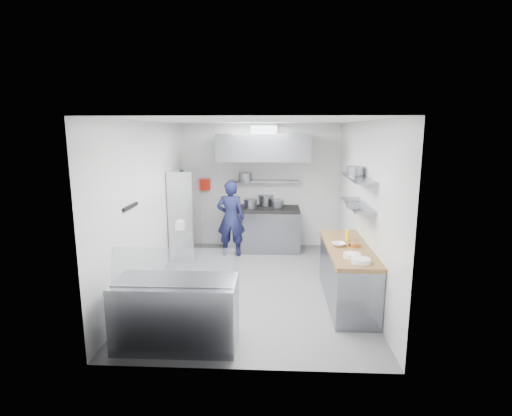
# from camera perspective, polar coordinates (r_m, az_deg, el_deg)

# --- Properties ---
(floor) EXTENTS (5.00, 5.00, 0.00)m
(floor) POSITION_cam_1_polar(r_m,az_deg,el_deg) (7.08, -0.24, -10.92)
(floor) COLOR #5A5A5C
(floor) RESTS_ON ground
(ceiling) EXTENTS (5.00, 5.00, 0.00)m
(ceiling) POSITION_cam_1_polar(r_m,az_deg,el_deg) (6.57, -0.26, 12.35)
(ceiling) COLOR silver
(ceiling) RESTS_ON wall_back
(wall_back) EXTENTS (3.60, 2.80, 0.02)m
(wall_back) POSITION_cam_1_polar(r_m,az_deg,el_deg) (9.15, 0.58, 3.23)
(wall_back) COLOR white
(wall_back) RESTS_ON floor
(wall_front) EXTENTS (3.60, 2.80, 0.02)m
(wall_front) POSITION_cam_1_polar(r_m,az_deg,el_deg) (4.26, -2.04, -6.10)
(wall_front) COLOR white
(wall_front) RESTS_ON floor
(wall_left) EXTENTS (2.80, 5.00, 0.02)m
(wall_left) POSITION_cam_1_polar(r_m,az_deg,el_deg) (7.01, -15.10, 0.39)
(wall_left) COLOR white
(wall_left) RESTS_ON floor
(wall_right) EXTENTS (2.80, 5.00, 0.02)m
(wall_right) POSITION_cam_1_polar(r_m,az_deg,el_deg) (6.83, 15.00, 0.12)
(wall_right) COLOR white
(wall_right) RESTS_ON floor
(gas_range) EXTENTS (1.60, 0.80, 0.90)m
(gas_range) POSITION_cam_1_polar(r_m,az_deg,el_deg) (8.94, 1.11, -3.18)
(gas_range) COLOR gray
(gas_range) RESTS_ON floor
(cooktop) EXTENTS (1.57, 0.78, 0.06)m
(cooktop) POSITION_cam_1_polar(r_m,az_deg,el_deg) (8.83, 1.12, -0.16)
(cooktop) COLOR black
(cooktop) RESTS_ON gas_range
(stock_pot_left) EXTENTS (0.29, 0.29, 0.20)m
(stock_pot_left) POSITION_cam_1_polar(r_m,az_deg,el_deg) (8.77, -0.83, 0.62)
(stock_pot_left) COLOR slate
(stock_pot_left) RESTS_ON cooktop
(stock_pot_mid) EXTENTS (0.35, 0.35, 0.24)m
(stock_pot_mid) POSITION_cam_1_polar(r_m,az_deg,el_deg) (9.13, 1.41, 1.18)
(stock_pot_mid) COLOR slate
(stock_pot_mid) RESTS_ON cooktop
(stock_pot_right) EXTENTS (0.29, 0.29, 0.16)m
(stock_pot_right) POSITION_cam_1_polar(r_m,az_deg,el_deg) (8.91, 3.05, 0.65)
(stock_pot_right) COLOR slate
(stock_pot_right) RESTS_ON cooktop
(over_range_shelf) EXTENTS (1.60, 0.30, 0.04)m
(over_range_shelf) POSITION_cam_1_polar(r_m,az_deg,el_deg) (8.97, 1.18, 3.84)
(over_range_shelf) COLOR gray
(over_range_shelf) RESTS_ON wall_back
(shelf_pot_a) EXTENTS (0.28, 0.28, 0.18)m
(shelf_pot_a) POSITION_cam_1_polar(r_m,az_deg,el_deg) (8.84, -1.57, 4.44)
(shelf_pot_a) COLOR slate
(shelf_pot_a) RESTS_ON over_range_shelf
(extractor_hood) EXTENTS (1.90, 1.15, 0.55)m
(extractor_hood) POSITION_cam_1_polar(r_m,az_deg,el_deg) (8.49, 1.12, 8.71)
(extractor_hood) COLOR gray
(extractor_hood) RESTS_ON wall_back
(hood_duct) EXTENTS (0.55, 0.55, 0.24)m
(hood_duct) POSITION_cam_1_polar(r_m,az_deg,el_deg) (8.71, 1.18, 11.27)
(hood_duct) COLOR slate
(hood_duct) RESTS_ON extractor_hood
(red_firebox) EXTENTS (0.22, 0.10, 0.26)m
(red_firebox) POSITION_cam_1_polar(r_m,az_deg,el_deg) (9.22, -7.23, 3.33)
(red_firebox) COLOR red
(red_firebox) RESTS_ON wall_back
(chef) EXTENTS (0.60, 0.39, 1.62)m
(chef) POSITION_cam_1_polar(r_m,az_deg,el_deg) (8.47, -3.63, -1.50)
(chef) COLOR #15183F
(chef) RESTS_ON floor
(wire_rack) EXTENTS (0.50, 0.90, 1.85)m
(wire_rack) POSITION_cam_1_polar(r_m,az_deg,el_deg) (8.48, -10.07, -0.84)
(wire_rack) COLOR silver
(wire_rack) RESTS_ON floor
(rack_bin_a) EXTENTS (0.14, 0.18, 0.16)m
(rack_bin_a) POSITION_cam_1_polar(r_m,az_deg,el_deg) (8.03, -10.83, -2.46)
(rack_bin_a) COLOR white
(rack_bin_a) RESTS_ON wire_rack
(rack_bin_b) EXTENTS (0.15, 0.19, 0.17)m
(rack_bin_b) POSITION_cam_1_polar(r_m,az_deg,el_deg) (8.17, -10.54, 1.37)
(rack_bin_b) COLOR yellow
(rack_bin_b) RESTS_ON wire_rack
(rack_jar) EXTENTS (0.10, 0.10, 0.18)m
(rack_jar) POSITION_cam_1_polar(r_m,az_deg,el_deg) (7.99, -10.50, 4.77)
(rack_jar) COLOR black
(rack_jar) RESTS_ON wire_rack
(knife_strip) EXTENTS (0.04, 0.55, 0.05)m
(knife_strip) POSITION_cam_1_polar(r_m,az_deg,el_deg) (6.14, -17.49, 0.19)
(knife_strip) COLOR black
(knife_strip) RESTS_ON wall_left
(prep_counter_base) EXTENTS (0.62, 2.00, 0.84)m
(prep_counter_base) POSITION_cam_1_polar(r_m,az_deg,el_deg) (6.46, 12.86, -9.44)
(prep_counter_base) COLOR gray
(prep_counter_base) RESTS_ON floor
(prep_counter_top) EXTENTS (0.65, 2.04, 0.06)m
(prep_counter_top) POSITION_cam_1_polar(r_m,az_deg,el_deg) (6.32, 13.04, -5.62)
(prep_counter_top) COLOR brown
(prep_counter_top) RESTS_ON prep_counter_base
(plate_stack_a) EXTENTS (0.25, 0.25, 0.06)m
(plate_stack_a) POSITION_cam_1_polar(r_m,az_deg,el_deg) (5.59, 14.75, -7.29)
(plate_stack_a) COLOR white
(plate_stack_a) RESTS_ON prep_counter_top
(plate_stack_b) EXTENTS (0.25, 0.25, 0.06)m
(plate_stack_b) POSITION_cam_1_polar(r_m,az_deg,el_deg) (5.78, 13.56, -6.61)
(plate_stack_b) COLOR white
(plate_stack_b) RESTS_ON prep_counter_top
(copper_pan) EXTENTS (0.18, 0.18, 0.06)m
(copper_pan) POSITION_cam_1_polar(r_m,az_deg,el_deg) (6.33, 13.82, -5.08)
(copper_pan) COLOR #CB7C39
(copper_pan) RESTS_ON prep_counter_top
(squeeze_bottle) EXTENTS (0.06, 0.06, 0.18)m
(squeeze_bottle) POSITION_cam_1_polar(r_m,az_deg,el_deg) (6.60, 12.95, -3.82)
(squeeze_bottle) COLOR yellow
(squeeze_bottle) RESTS_ON prep_counter_top
(mixing_bowl) EXTENTS (0.25, 0.25, 0.05)m
(mixing_bowl) POSITION_cam_1_polar(r_m,az_deg,el_deg) (6.30, 11.71, -5.10)
(mixing_bowl) COLOR white
(mixing_bowl) RESTS_ON prep_counter_top
(wall_shelf_lower) EXTENTS (0.30, 1.30, 0.04)m
(wall_shelf_lower) POSITION_cam_1_polar(r_m,az_deg,el_deg) (6.49, 14.21, 0.49)
(wall_shelf_lower) COLOR gray
(wall_shelf_lower) RESTS_ON wall_right
(wall_shelf_upper) EXTENTS (0.30, 1.30, 0.04)m
(wall_shelf_upper) POSITION_cam_1_polar(r_m,az_deg,el_deg) (6.43, 14.39, 4.17)
(wall_shelf_upper) COLOR gray
(wall_shelf_upper) RESTS_ON wall_right
(shelf_pot_c) EXTENTS (0.21, 0.21, 0.10)m
(shelf_pot_c) POSITION_cam_1_polar(r_m,az_deg,el_deg) (6.07, 13.76, 0.45)
(shelf_pot_c) COLOR slate
(shelf_pot_c) RESTS_ON wall_shelf_lower
(shelf_pot_d) EXTENTS (0.28, 0.28, 0.14)m
(shelf_pot_d) POSITION_cam_1_polar(r_m,az_deg,el_deg) (6.66, 14.01, 5.20)
(shelf_pot_d) COLOR slate
(shelf_pot_d) RESTS_ON wall_shelf_upper
(display_case) EXTENTS (1.50, 0.70, 0.85)m
(display_case) POSITION_cam_1_polar(r_m,az_deg,el_deg) (5.22, -11.30, -14.48)
(display_case) COLOR gray
(display_case) RESTS_ON floor
(display_glass) EXTENTS (1.47, 0.19, 0.42)m
(display_glass) POSITION_cam_1_polar(r_m,az_deg,el_deg) (4.87, -11.94, -8.21)
(display_glass) COLOR silver
(display_glass) RESTS_ON display_case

